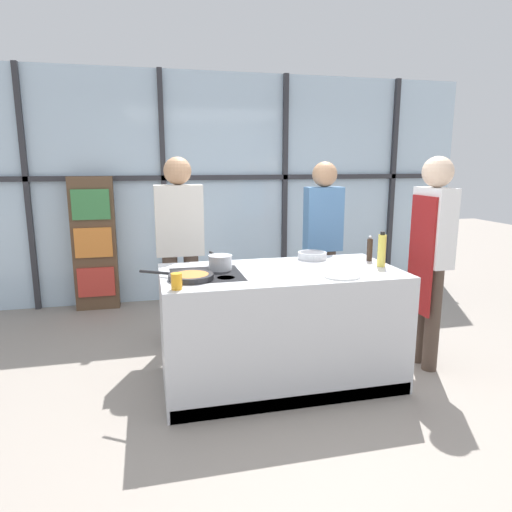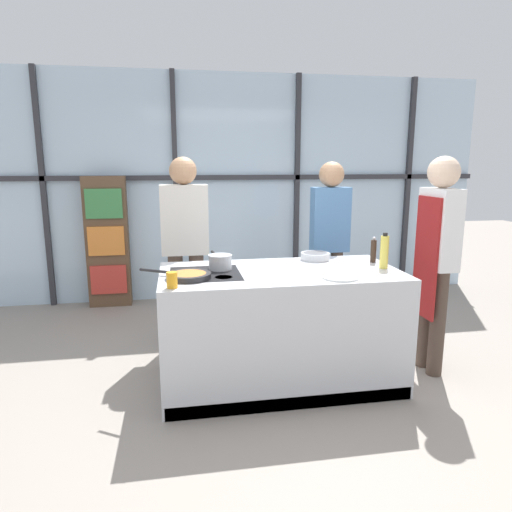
{
  "view_description": "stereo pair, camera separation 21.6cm",
  "coord_description": "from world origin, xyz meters",
  "px_view_note": "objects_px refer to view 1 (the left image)",
  "views": [
    {
      "loc": [
        -0.98,
        -3.27,
        1.72
      ],
      "look_at": [
        -0.17,
        0.1,
        1.01
      ],
      "focal_mm": 32.0,
      "sensor_mm": 36.0,
      "label": 1
    },
    {
      "loc": [
        -0.77,
        -3.32,
        1.72
      ],
      "look_at": [
        -0.17,
        0.1,
        1.01
      ],
      "focal_mm": 32.0,
      "sensor_mm": 36.0,
      "label": 2
    }
  ],
  "objects_px": {
    "mixing_bowl": "(312,255)",
    "juice_glass_near": "(177,281)",
    "chef": "(431,247)",
    "oil_bottle": "(382,250)",
    "spectator_far_left": "(180,240)",
    "saucepan": "(220,262)",
    "white_plate": "(342,276)",
    "spectator_center_left": "(323,234)",
    "frying_pan": "(190,276)",
    "pepper_grinder": "(370,249)"
  },
  "relations": [
    {
      "from": "mixing_bowl",
      "to": "juice_glass_near",
      "type": "bearing_deg",
      "value": -149.72
    },
    {
      "from": "chef",
      "to": "juice_glass_near",
      "type": "bearing_deg",
      "value": 99.09
    },
    {
      "from": "chef",
      "to": "oil_bottle",
      "type": "xyz_separation_m",
      "value": [
        -0.47,
        -0.04,
        0.0
      ]
    },
    {
      "from": "spectator_far_left",
      "to": "mixing_bowl",
      "type": "distance_m",
      "value": 1.22
    },
    {
      "from": "chef",
      "to": "juice_glass_near",
      "type": "distance_m",
      "value": 2.12
    },
    {
      "from": "spectator_far_left",
      "to": "oil_bottle",
      "type": "relative_size",
      "value": 6.33
    },
    {
      "from": "spectator_far_left",
      "to": "saucepan",
      "type": "bearing_deg",
      "value": 107.9
    },
    {
      "from": "white_plate",
      "to": "juice_glass_near",
      "type": "height_order",
      "value": "juice_glass_near"
    },
    {
      "from": "chef",
      "to": "white_plate",
      "type": "xyz_separation_m",
      "value": [
        -0.91,
        -0.28,
        -0.12
      ]
    },
    {
      "from": "mixing_bowl",
      "to": "oil_bottle",
      "type": "xyz_separation_m",
      "value": [
        0.43,
        -0.4,
        0.1
      ]
    },
    {
      "from": "spectator_far_left",
      "to": "spectator_center_left",
      "type": "bearing_deg",
      "value": -180.0
    },
    {
      "from": "frying_pan",
      "to": "juice_glass_near",
      "type": "relative_size",
      "value": 4.82
    },
    {
      "from": "spectator_center_left",
      "to": "spectator_far_left",
      "type": "bearing_deg",
      "value": 0.0
    },
    {
      "from": "spectator_center_left",
      "to": "frying_pan",
      "type": "relative_size",
      "value": 3.35
    },
    {
      "from": "oil_bottle",
      "to": "pepper_grinder",
      "type": "height_order",
      "value": "oil_bottle"
    },
    {
      "from": "spectator_center_left",
      "to": "white_plate",
      "type": "relative_size",
      "value": 6.61
    },
    {
      "from": "spectator_center_left",
      "to": "pepper_grinder",
      "type": "distance_m",
      "value": 0.75
    },
    {
      "from": "white_plate",
      "to": "pepper_grinder",
      "type": "xyz_separation_m",
      "value": [
        0.45,
        0.46,
        0.09
      ]
    },
    {
      "from": "chef",
      "to": "mixing_bowl",
      "type": "bearing_deg",
      "value": 68.06
    },
    {
      "from": "chef",
      "to": "pepper_grinder",
      "type": "xyz_separation_m",
      "value": [
        -0.46,
        0.18,
        -0.03
      ]
    },
    {
      "from": "spectator_far_left",
      "to": "pepper_grinder",
      "type": "bearing_deg",
      "value": 153.98
    },
    {
      "from": "spectator_far_left",
      "to": "white_plate",
      "type": "bearing_deg",
      "value": 131.68
    },
    {
      "from": "oil_bottle",
      "to": "juice_glass_near",
      "type": "relative_size",
      "value": 2.61
    },
    {
      "from": "frying_pan",
      "to": "saucepan",
      "type": "xyz_separation_m",
      "value": [
        0.26,
        0.25,
        0.04
      ]
    },
    {
      "from": "frying_pan",
      "to": "mixing_bowl",
      "type": "height_order",
      "value": "mixing_bowl"
    },
    {
      "from": "white_plate",
      "to": "mixing_bowl",
      "type": "bearing_deg",
      "value": 89.03
    },
    {
      "from": "chef",
      "to": "mixing_bowl",
      "type": "xyz_separation_m",
      "value": [
        -0.9,
        0.36,
        -0.1
      ]
    },
    {
      "from": "spectator_center_left",
      "to": "oil_bottle",
      "type": "bearing_deg",
      "value": 96.74
    },
    {
      "from": "mixing_bowl",
      "to": "chef",
      "type": "bearing_deg",
      "value": -21.94
    },
    {
      "from": "saucepan",
      "to": "white_plate",
      "type": "distance_m",
      "value": 0.93
    },
    {
      "from": "spectator_center_left",
      "to": "white_plate",
      "type": "distance_m",
      "value": 1.25
    },
    {
      "from": "saucepan",
      "to": "mixing_bowl",
      "type": "distance_m",
      "value": 0.86
    },
    {
      "from": "oil_bottle",
      "to": "pepper_grinder",
      "type": "bearing_deg",
      "value": 87.39
    },
    {
      "from": "frying_pan",
      "to": "white_plate",
      "type": "xyz_separation_m",
      "value": [
        1.08,
        -0.18,
        -0.01
      ]
    },
    {
      "from": "frying_pan",
      "to": "mixing_bowl",
      "type": "relative_size",
      "value": 2.1
    },
    {
      "from": "white_plate",
      "to": "spectator_far_left",
      "type": "bearing_deg",
      "value": 131.68
    },
    {
      "from": "spectator_far_left",
      "to": "pepper_grinder",
      "type": "relative_size",
      "value": 8.3
    },
    {
      "from": "spectator_far_left",
      "to": "white_plate",
      "type": "xyz_separation_m",
      "value": [
        1.07,
        -1.2,
        -0.1
      ]
    },
    {
      "from": "frying_pan",
      "to": "saucepan",
      "type": "relative_size",
      "value": 1.52
    },
    {
      "from": "chef",
      "to": "oil_bottle",
      "type": "height_order",
      "value": "chef"
    },
    {
      "from": "chef",
      "to": "white_plate",
      "type": "distance_m",
      "value": 0.96
    },
    {
      "from": "oil_bottle",
      "to": "pepper_grinder",
      "type": "distance_m",
      "value": 0.22
    },
    {
      "from": "saucepan",
      "to": "white_plate",
      "type": "xyz_separation_m",
      "value": [
        0.82,
        -0.43,
        -0.05
      ]
    },
    {
      "from": "saucepan",
      "to": "chef",
      "type": "bearing_deg",
      "value": -4.99
    },
    {
      "from": "frying_pan",
      "to": "white_plate",
      "type": "relative_size",
      "value": 1.97
    },
    {
      "from": "saucepan",
      "to": "mixing_bowl",
      "type": "height_order",
      "value": "saucepan"
    },
    {
      "from": "chef",
      "to": "pepper_grinder",
      "type": "distance_m",
      "value": 0.49
    },
    {
      "from": "spectator_far_left",
      "to": "saucepan",
      "type": "height_order",
      "value": "spectator_far_left"
    },
    {
      "from": "chef",
      "to": "oil_bottle",
      "type": "bearing_deg",
      "value": 94.42
    },
    {
      "from": "chef",
      "to": "juice_glass_near",
      "type": "relative_size",
      "value": 16.5
    }
  ]
}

